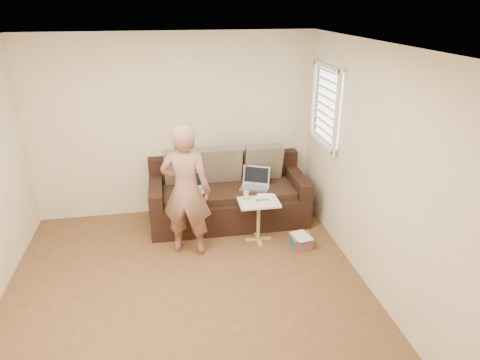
{
  "coord_description": "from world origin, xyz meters",
  "views": [
    {
      "loc": [
        -0.11,
        -3.67,
        2.97
      ],
      "look_at": [
        0.8,
        1.4,
        0.78
      ],
      "focal_mm": 31.85,
      "sensor_mm": 36.0,
      "label": 1
    }
  ],
  "objects_px": {
    "side_table": "(258,221)",
    "striped_box": "(301,241)",
    "sofa": "(228,193)",
    "drinking_glass": "(246,195)",
    "person": "(186,191)",
    "laptop_silver": "(255,188)",
    "laptop_white": "(194,192)"
  },
  "relations": [
    {
      "from": "sofa",
      "to": "drinking_glass",
      "type": "bearing_deg",
      "value": -74.59
    },
    {
      "from": "laptop_white",
      "to": "person",
      "type": "bearing_deg",
      "value": -117.31
    },
    {
      "from": "laptop_white",
      "to": "person",
      "type": "distance_m",
      "value": 0.74
    },
    {
      "from": "person",
      "to": "striped_box",
      "type": "relative_size",
      "value": 6.45
    },
    {
      "from": "side_table",
      "to": "drinking_glass",
      "type": "distance_m",
      "value": 0.38
    },
    {
      "from": "person",
      "to": "drinking_glass",
      "type": "xyz_separation_m",
      "value": [
        0.78,
        0.18,
        -0.21
      ]
    },
    {
      "from": "side_table",
      "to": "striped_box",
      "type": "xyz_separation_m",
      "value": [
        0.51,
        -0.28,
        -0.2
      ]
    },
    {
      "from": "person",
      "to": "drinking_glass",
      "type": "bearing_deg",
      "value": -149.51
    },
    {
      "from": "sofa",
      "to": "side_table",
      "type": "distance_m",
      "value": 0.71
    },
    {
      "from": "person",
      "to": "striped_box",
      "type": "bearing_deg",
      "value": -169.32
    },
    {
      "from": "side_table",
      "to": "striped_box",
      "type": "bearing_deg",
      "value": -28.41
    },
    {
      "from": "side_table",
      "to": "person",
      "type": "bearing_deg",
      "value": -173.85
    },
    {
      "from": "laptop_white",
      "to": "striped_box",
      "type": "relative_size",
      "value": 1.25
    },
    {
      "from": "sofa",
      "to": "person",
      "type": "xyz_separation_m",
      "value": [
        -0.63,
        -0.73,
        0.42
      ]
    },
    {
      "from": "sofa",
      "to": "laptop_white",
      "type": "relative_size",
      "value": 6.75
    },
    {
      "from": "laptop_silver",
      "to": "striped_box",
      "type": "relative_size",
      "value": 1.49
    },
    {
      "from": "sofa",
      "to": "side_table",
      "type": "bearing_deg",
      "value": -64.19
    },
    {
      "from": "sofa",
      "to": "person",
      "type": "height_order",
      "value": "person"
    },
    {
      "from": "laptop_silver",
      "to": "drinking_glass",
      "type": "relative_size",
      "value": 3.24
    },
    {
      "from": "laptop_silver",
      "to": "drinking_glass",
      "type": "distance_m",
      "value": 0.51
    },
    {
      "from": "person",
      "to": "striped_box",
      "type": "distance_m",
      "value": 1.64
    },
    {
      "from": "laptop_silver",
      "to": "side_table",
      "type": "relative_size",
      "value": 0.68
    },
    {
      "from": "laptop_white",
      "to": "drinking_glass",
      "type": "relative_size",
      "value": 2.72
    },
    {
      "from": "laptop_silver",
      "to": "laptop_white",
      "type": "height_order",
      "value": "laptop_silver"
    },
    {
      "from": "laptop_silver",
      "to": "striped_box",
      "type": "bearing_deg",
      "value": -36.76
    },
    {
      "from": "person",
      "to": "sofa",
      "type": "bearing_deg",
      "value": -113.15
    },
    {
      "from": "laptop_silver",
      "to": "side_table",
      "type": "bearing_deg",
      "value": -72.61
    },
    {
      "from": "drinking_glass",
      "to": "person",
      "type": "bearing_deg",
      "value": -167.17
    },
    {
      "from": "sofa",
      "to": "laptop_silver",
      "type": "height_order",
      "value": "sofa"
    },
    {
      "from": "person",
      "to": "drinking_glass",
      "type": "height_order",
      "value": "person"
    },
    {
      "from": "laptop_silver",
      "to": "drinking_glass",
      "type": "xyz_separation_m",
      "value": [
        -0.21,
        -0.45,
        0.11
      ]
    },
    {
      "from": "side_table",
      "to": "drinking_glass",
      "type": "bearing_deg",
      "value": 153.0
    }
  ]
}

